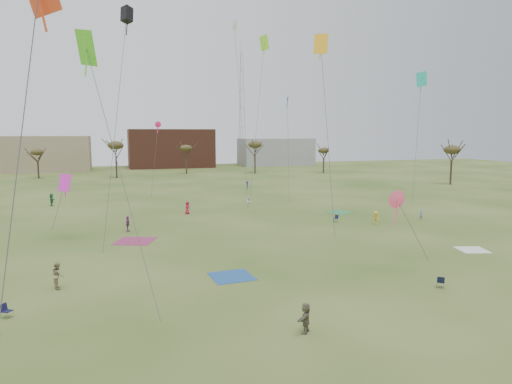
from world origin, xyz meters
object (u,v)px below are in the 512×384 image
object	(u,v)px
camp_chair_left	(7,314)
camp_chair_right	(336,220)
radio_tower	(242,108)
camp_chair_center	(441,284)

from	to	relation	value
camp_chair_left	camp_chair_right	size ratio (longest dim) A/B	1.00
radio_tower	camp_chair_center	bearing A→B (deg)	-99.19
camp_chair_center	camp_chair_right	xyz separation A→B (m)	(4.06, 24.28, 0.00)
camp_chair_right	radio_tower	size ratio (longest dim) A/B	0.02
camp_chair_center	camp_chair_right	distance (m)	24.62
camp_chair_left	camp_chair_center	distance (m)	28.76
camp_chair_left	camp_chair_right	world-z (taller)	same
camp_chair_center	radio_tower	bearing A→B (deg)	-60.56
camp_chair_center	radio_tower	world-z (taller)	radio_tower
camp_chair_center	camp_chair_right	size ratio (longest dim) A/B	1.00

